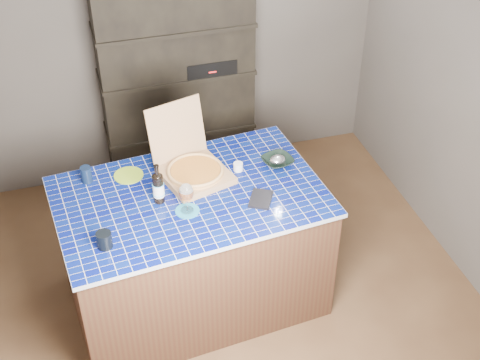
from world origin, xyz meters
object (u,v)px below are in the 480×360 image
object	(u,v)px
kitchen_island	(193,248)
mead_bottle	(158,187)
pizza_box	(193,168)
dvd_case	(261,199)
wine_glass	(186,193)
bowl	(278,161)

from	to	relation	value
kitchen_island	mead_bottle	bearing A→B (deg)	176.41
pizza_box	mead_bottle	distance (m)	0.33
kitchen_island	pizza_box	distance (m)	0.56
kitchen_island	dvd_case	world-z (taller)	dvd_case
kitchen_island	wine_glass	world-z (taller)	wine_glass
kitchen_island	pizza_box	xyz separation A→B (m)	(0.07, 0.19, 0.53)
pizza_box	bowl	distance (m)	0.58
pizza_box	mead_bottle	world-z (taller)	pizza_box
pizza_box	wine_glass	world-z (taller)	pizza_box
mead_bottle	wine_glass	world-z (taller)	mead_bottle
dvd_case	bowl	size ratio (longest dim) A/B	0.93
pizza_box	bowl	xyz separation A→B (m)	(0.57, -0.03, -0.04)
mead_bottle	bowl	size ratio (longest dim) A/B	1.38
kitchen_island	bowl	world-z (taller)	bowl
pizza_box	bowl	world-z (taller)	pizza_box
dvd_case	pizza_box	bearing A→B (deg)	162.02
kitchen_island	dvd_case	xyz separation A→B (m)	(0.42, -0.18, 0.47)
kitchen_island	bowl	xyz separation A→B (m)	(0.65, 0.16, 0.49)
wine_glass	bowl	size ratio (longest dim) A/B	1.01
pizza_box	dvd_case	xyz separation A→B (m)	(0.35, -0.36, -0.05)
kitchen_island	bowl	distance (m)	0.82
dvd_case	bowl	bearing A→B (deg)	84.18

